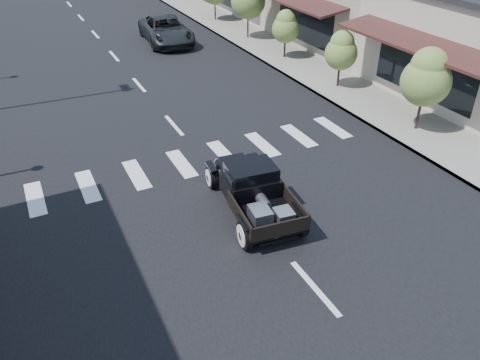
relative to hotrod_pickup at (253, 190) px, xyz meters
name	(u,v)px	position (x,y,z in m)	size (l,w,h in m)	color
ground	(256,221)	(-0.15, -0.49, -0.74)	(120.00, 120.00, 0.00)	black
road	(123,67)	(-0.15, 14.51, -0.73)	(14.00, 80.00, 0.02)	black
road_markings	(152,100)	(-0.15, 9.51, -0.74)	(12.00, 60.00, 0.06)	silver
sidewalk_right	(263,45)	(8.35, 14.51, -0.66)	(3.00, 80.00, 0.15)	gray
storefront_mid	(376,3)	(14.85, 12.51, 1.51)	(10.00, 9.00, 4.50)	#AAA18E
small_tree_a	(424,91)	(8.15, 1.80, 0.95)	(1.84, 1.84, 3.06)	olive
small_tree_b	(340,60)	(8.15, 6.88, 0.66)	(1.49, 1.49, 2.49)	olive
small_tree_c	(285,35)	(8.15, 11.75, 0.63)	(1.46, 1.46, 2.44)	olive
small_tree_d	(248,9)	(8.15, 16.14, 1.14)	(2.07, 2.07, 3.44)	olive
hotrod_pickup	(253,190)	(0.00, 0.00, 0.00)	(1.98, 4.25, 1.47)	black
second_car	(166,30)	(3.41, 17.78, 0.01)	(2.49, 5.40, 1.50)	black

